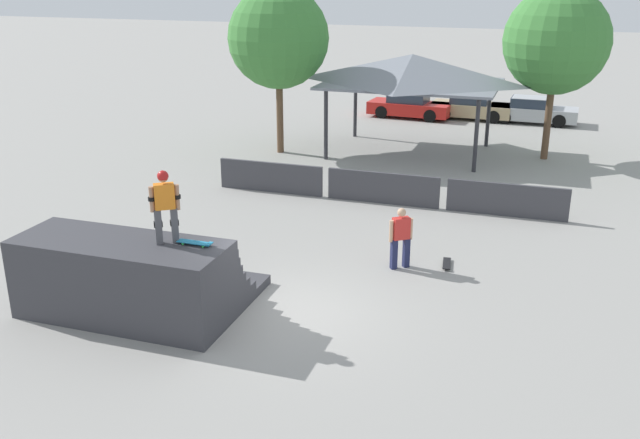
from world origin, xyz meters
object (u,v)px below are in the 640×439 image
bystander_walking (401,235)px  tree_far_back (278,38)px  parked_car_silver (533,111)px  tree_beside_pavilion (556,41)px  skateboard_on_ground (447,264)px  parked_car_tan (471,107)px  skateboard_on_deck (196,243)px  skater_on_deck (165,202)px  parked_car_red (410,106)px

bystander_walking → tree_far_back: size_ratio=0.24×
tree_far_back → parked_car_silver: bearing=44.4°
tree_beside_pavilion → bystander_walking: bearing=-103.9°
skateboard_on_ground → parked_car_tan: parked_car_tan is taller
tree_far_back → parked_car_tan: tree_far_back is taller
skateboard_on_deck → tree_far_back: bearing=105.4°
skater_on_deck → parked_car_red: skater_on_deck is taller
skateboard_on_ground → parked_car_red: (-4.93, 18.83, 0.54)m
tree_beside_pavilion → parked_car_silver: size_ratio=1.57×
bystander_walking → parked_car_red: size_ratio=0.38×
skater_on_deck → tree_far_back: bearing=67.6°
skateboard_on_deck → tree_far_back: (-3.90, 14.73, 2.83)m
bystander_walking → parked_car_silver: (2.33, 19.97, -0.31)m
skateboard_on_ground → parked_car_silver: (1.18, 19.48, 0.54)m
skateboard_on_ground → parked_car_red: size_ratio=0.19×
skateboard_on_deck → skateboard_on_ground: 6.97m
bystander_walking → parked_car_tan: size_ratio=0.40×
skateboard_on_deck → parked_car_silver: bearing=77.0°
tree_beside_pavilion → parked_car_silver: (-0.84, 7.17, -4.07)m
skater_on_deck → parked_car_silver: 25.31m
parked_car_silver → skateboard_on_deck: bearing=-101.7°
bystander_walking → skater_on_deck: bearing=8.6°
tree_beside_pavilion → skater_on_deck: bearing=-113.1°
parked_car_silver → skateboard_on_ground: bearing=-91.6°
skater_on_deck → tree_beside_pavilion: size_ratio=0.24×
tree_beside_pavilion → tree_far_back: tree_far_back is taller
parked_car_red → parked_car_tan: bearing=17.6°
skateboard_on_ground → parked_car_tan: bearing=178.3°
skateboard_on_ground → parked_car_red: 19.47m
tree_beside_pavilion → parked_car_tan: tree_beside_pavilion is taller
bystander_walking → parked_car_tan: 20.04m
bystander_walking → skateboard_on_ground: (1.15, 0.49, -0.85)m
parked_car_red → skateboard_on_ground: bearing=-70.6°
tree_beside_pavilion → tree_far_back: size_ratio=1.00×
skateboard_on_deck → bystander_walking: size_ratio=0.49×
parked_car_tan → skater_on_deck: bearing=-96.4°
skateboard_on_deck → tree_far_back: size_ratio=0.12×
skater_on_deck → skateboard_on_ground: size_ratio=1.94×
tree_beside_pavilion → parked_car_red: size_ratio=1.56×
skater_on_deck → tree_far_back: (-3.26, 14.79, 1.96)m
bystander_walking → parked_car_red: 19.69m
tree_far_back → tree_beside_pavilion: bearing=12.8°
skater_on_deck → tree_beside_pavilion: tree_beside_pavilion is taller
skater_on_deck → skateboard_on_ground: 7.71m
skater_on_deck → tree_beside_pavilion: 18.80m
skateboard_on_deck → parked_car_red: size_ratio=0.18×
parked_car_red → parked_car_silver: 6.14m
skater_on_deck → skateboard_on_deck: (0.64, 0.07, -0.87)m
bystander_walking → tree_beside_pavilion: bearing=-141.7°
skateboard_on_ground → skateboard_on_deck: bearing=-51.4°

